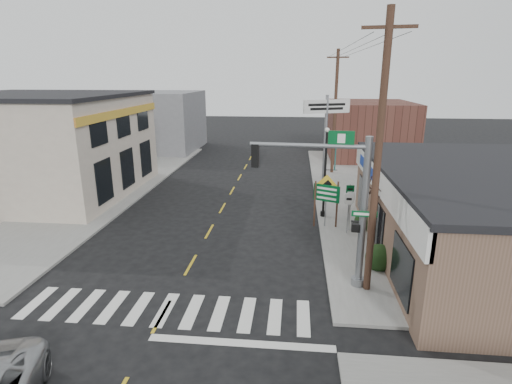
# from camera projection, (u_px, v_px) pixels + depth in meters

# --- Properties ---
(ground) EXTENTS (140.00, 140.00, 0.00)m
(ground) POSITION_uv_depth(u_px,v_px,m) (162.00, 316.00, 14.15)
(ground) COLOR black
(ground) RESTS_ON ground
(sidewalk_right) EXTENTS (6.00, 38.00, 0.13)m
(sidewalk_right) POSITION_uv_depth(u_px,v_px,m) (363.00, 206.00, 25.68)
(sidewalk_right) COLOR gray
(sidewalk_right) RESTS_ON ground
(sidewalk_left) EXTENTS (6.00, 38.00, 0.13)m
(sidewalk_left) POSITION_uv_depth(u_px,v_px,m) (96.00, 198.00, 27.39)
(sidewalk_left) COLOR gray
(sidewalk_left) RESTS_ON ground
(center_line) EXTENTS (0.12, 56.00, 0.01)m
(center_line) POSITION_uv_depth(u_px,v_px,m) (209.00, 231.00, 21.78)
(center_line) COLOR gold
(center_line) RESTS_ON ground
(crosswalk) EXTENTS (11.00, 2.20, 0.01)m
(crosswalk) POSITION_uv_depth(u_px,v_px,m) (165.00, 310.00, 14.53)
(crosswalk) COLOR silver
(crosswalk) RESTS_ON ground
(left_building) EXTENTS (12.00, 12.00, 6.80)m
(left_building) POSITION_uv_depth(u_px,v_px,m) (42.00, 147.00, 27.78)
(left_building) COLOR beige
(left_building) RESTS_ON ground
(bldg_distant_right) EXTENTS (8.00, 10.00, 5.60)m
(bldg_distant_right) POSITION_uv_depth(u_px,v_px,m) (369.00, 130.00, 40.84)
(bldg_distant_right) COLOR brown
(bldg_distant_right) RESTS_ON ground
(bldg_distant_left) EXTENTS (9.00, 10.00, 6.40)m
(bldg_distant_left) POSITION_uv_depth(u_px,v_px,m) (157.00, 121.00, 44.82)
(bldg_distant_left) COLOR slate
(bldg_distant_left) RESTS_ON ground
(traffic_signal_pole) EXTENTS (4.85, 0.38, 6.14)m
(traffic_signal_pole) POSITION_uv_depth(u_px,v_px,m) (345.00, 197.00, 15.05)
(traffic_signal_pole) COLOR gray
(traffic_signal_pole) RESTS_ON sidewalk_right
(guide_sign) EXTENTS (1.48, 0.13, 2.59)m
(guide_sign) POSITION_uv_depth(u_px,v_px,m) (326.00, 198.00, 21.63)
(guide_sign) COLOR #452D20
(guide_sign) RESTS_ON sidewalk_right
(fire_hydrant) EXTENTS (0.20, 0.20, 0.63)m
(fire_hydrant) POSITION_uv_depth(u_px,v_px,m) (376.00, 250.00, 18.36)
(fire_hydrant) COLOR orange
(fire_hydrant) RESTS_ON sidewalk_right
(ped_crossing_sign) EXTENTS (1.15, 0.08, 2.96)m
(ped_crossing_sign) POSITION_uv_depth(u_px,v_px,m) (326.00, 191.00, 21.64)
(ped_crossing_sign) COLOR gray
(ped_crossing_sign) RESTS_ON sidewalk_right
(lamp_post) EXTENTS (0.68, 0.54, 5.25)m
(lamp_post) POSITION_uv_depth(u_px,v_px,m) (326.00, 166.00, 22.90)
(lamp_post) COLOR black
(lamp_post) RESTS_ON sidewalk_right
(dance_center_sign) EXTENTS (3.22, 0.20, 6.85)m
(dance_center_sign) POSITION_uv_depth(u_px,v_px,m) (326.00, 122.00, 25.97)
(dance_center_sign) COLOR gray
(dance_center_sign) RESTS_ON sidewalk_right
(bare_tree) EXTENTS (2.13, 2.13, 4.25)m
(bare_tree) POSITION_uv_depth(u_px,v_px,m) (378.00, 184.00, 17.99)
(bare_tree) COLOR black
(bare_tree) RESTS_ON sidewalk_right
(shrub_front) EXTENTS (1.22, 1.22, 0.91)m
(shrub_front) POSITION_uv_depth(u_px,v_px,m) (379.00, 258.00, 17.31)
(shrub_front) COLOR #223919
(shrub_front) RESTS_ON sidewalk_right
(shrub_back) EXTENTS (1.05, 1.05, 0.78)m
(shrub_back) POSITION_uv_depth(u_px,v_px,m) (364.00, 221.00, 21.77)
(shrub_back) COLOR black
(shrub_back) RESTS_ON sidewalk_right
(utility_pole_near) EXTENTS (1.79, 0.27, 10.26)m
(utility_pole_near) POSITION_uv_depth(u_px,v_px,m) (378.00, 157.00, 14.25)
(utility_pole_near) COLOR #4C3721
(utility_pole_near) RESTS_ON sidewalk_right
(utility_pole_far) EXTENTS (1.75, 0.26, 10.07)m
(utility_pole_far) POSITION_uv_depth(u_px,v_px,m) (335.00, 111.00, 32.95)
(utility_pole_far) COLOR #46361E
(utility_pole_far) RESTS_ON sidewalk_right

